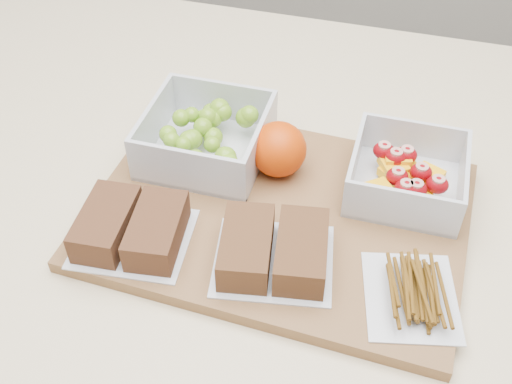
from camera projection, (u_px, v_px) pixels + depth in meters
cutting_board at (278, 215)px, 0.74m from camera, size 0.43×0.32×0.02m
grape_container at (208, 136)px, 0.78m from camera, size 0.14×0.14×0.06m
fruit_container at (406, 177)px, 0.74m from camera, size 0.13×0.13×0.05m
orange at (279, 149)px, 0.76m from camera, size 0.07×0.07×0.07m
sandwich_bag_left at (132, 228)px, 0.69m from camera, size 0.13×0.12×0.04m
sandwich_bag_center at (274, 250)px, 0.66m from camera, size 0.14×0.13×0.04m
pretzel_bag at (412, 290)px, 0.64m from camera, size 0.11×0.13×0.03m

